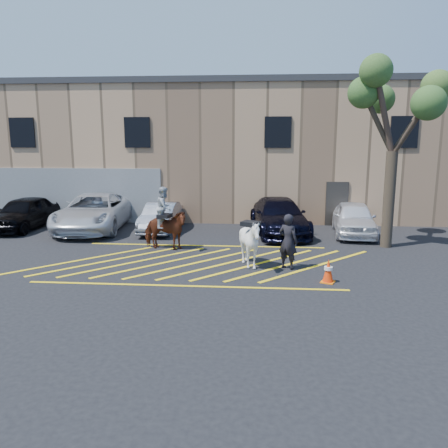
# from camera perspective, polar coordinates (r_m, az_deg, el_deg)

# --- Properties ---
(ground) EXTENTS (90.00, 90.00, 0.00)m
(ground) POSITION_cam_1_polar(r_m,az_deg,el_deg) (15.66, -3.36, -4.77)
(ground) COLOR black
(ground) RESTS_ON ground
(car_black_suv) EXTENTS (2.02, 4.62, 1.55)m
(car_black_suv) POSITION_cam_1_polar(r_m,az_deg,el_deg) (23.13, -24.65, 1.33)
(car_black_suv) COLOR black
(car_black_suv) RESTS_ON ground
(car_white_pickup) EXTENTS (3.28, 6.30, 1.70)m
(car_white_pickup) POSITION_cam_1_polar(r_m,az_deg,el_deg) (21.74, -16.56, 1.52)
(car_white_pickup) COLOR silver
(car_white_pickup) RESTS_ON ground
(car_silver_sedan) EXTENTS (1.41, 4.01, 1.32)m
(car_silver_sedan) POSITION_cam_1_polar(r_m,az_deg,el_deg) (20.74, -8.24, 0.90)
(car_silver_sedan) COLOR #91949E
(car_silver_sedan) RESTS_ON ground
(car_blue_suv) EXTENTS (2.92, 5.67, 1.57)m
(car_blue_suv) POSITION_cam_1_polar(r_m,az_deg,el_deg) (20.18, 7.17, 1.01)
(car_blue_suv) COLOR black
(car_blue_suv) RESTS_ON ground
(car_white_suv) EXTENTS (2.19, 4.50, 1.48)m
(car_white_suv) POSITION_cam_1_polar(r_m,az_deg,el_deg) (20.58, 16.59, 0.70)
(car_white_suv) COLOR white
(car_white_suv) RESTS_ON ground
(handler) EXTENTS (0.81, 0.73, 1.86)m
(handler) POSITION_cam_1_polar(r_m,az_deg,el_deg) (14.58, 8.37, -2.27)
(handler) COLOR black
(handler) RESTS_ON ground
(warehouse) EXTENTS (32.42, 10.20, 7.30)m
(warehouse) POSITION_cam_1_polar(r_m,az_deg,el_deg) (27.01, 0.06, 9.69)
(warehouse) COLOR tan
(warehouse) RESTS_ON ground
(hatching_zone) EXTENTS (12.60, 5.12, 0.01)m
(hatching_zone) POSITION_cam_1_polar(r_m,az_deg,el_deg) (15.37, -3.51, -5.04)
(hatching_zone) COLOR yellow
(hatching_zone) RESTS_ON ground
(mounted_bay) EXTENTS (1.99, 1.16, 2.47)m
(mounted_bay) POSITION_cam_1_polar(r_m,az_deg,el_deg) (17.12, -7.74, -0.06)
(mounted_bay) COLOR #592015
(mounted_bay) RESTS_ON ground
(saddled_white) EXTENTS (1.91, 1.98, 1.69)m
(saddled_white) POSITION_cam_1_polar(r_m,az_deg,el_deg) (14.63, 3.47, -2.45)
(saddled_white) COLOR silver
(saddled_white) RESTS_ON ground
(traffic_cone) EXTENTS (0.50, 0.50, 0.73)m
(traffic_cone) POSITION_cam_1_polar(r_m,az_deg,el_deg) (13.55, 13.46, -5.95)
(traffic_cone) COLOR orange
(traffic_cone) RESTS_ON ground
(tree) EXTENTS (3.99, 4.37, 7.31)m
(tree) POSITION_cam_1_polar(r_m,az_deg,el_deg) (18.34, 21.52, 14.77)
(tree) COLOR #433928
(tree) RESTS_ON ground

